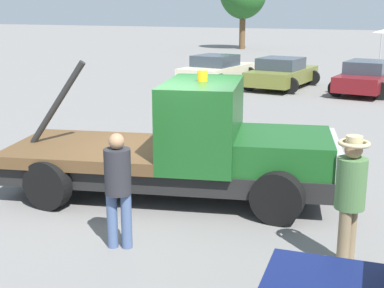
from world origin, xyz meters
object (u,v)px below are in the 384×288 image
parked_car_olive (282,73)px  parked_car_maroon (368,77)px  parked_car_cream (217,70)px  tow_truck (187,148)px  person_near_truck (350,192)px  person_at_hood (118,183)px

parked_car_olive → parked_car_maroon: bearing=-82.2°
parked_car_cream → parked_car_olive: 3.09m
tow_truck → parked_car_cream: (-5.15, 14.40, -0.28)m
parked_car_cream → parked_car_maroon: bearing=-83.0°
tow_truck → person_near_truck: 3.60m
parked_car_cream → parked_car_olive: same height
tow_truck → person_at_hood: size_ratio=3.67×
person_near_truck → parked_car_olive: person_near_truck is taller
parked_car_cream → parked_car_maroon: (6.68, 0.06, -0.00)m
person_near_truck → parked_car_maroon: 16.26m
person_at_hood → parked_car_olive: 16.87m
tow_truck → parked_car_maroon: tow_truck is taller
person_at_hood → parked_car_cream: (-5.17, 16.82, -0.35)m
parked_car_olive → parked_car_maroon: same height
person_at_hood → parked_car_olive: size_ratio=0.39×
tow_truck → person_near_truck: size_ratio=3.43×
person_at_hood → parked_car_maroon: person_at_hood is taller
tow_truck → parked_car_olive: size_ratio=1.43×
person_near_truck → parked_car_cream: bearing=130.6°
tow_truck → person_at_hood: (0.02, -2.42, 0.07)m
tow_truck → parked_car_maroon: size_ratio=1.31×
tow_truck → parked_car_cream: tow_truck is taller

